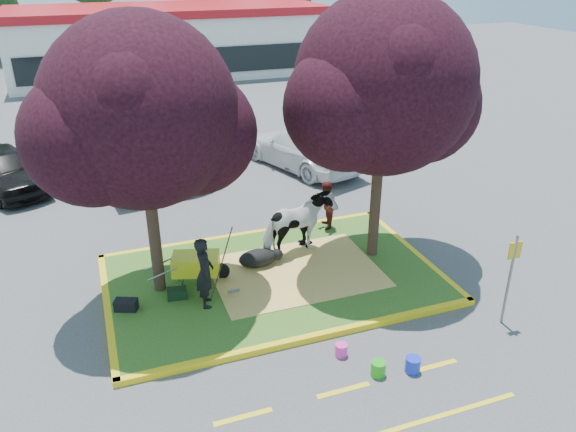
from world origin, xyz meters
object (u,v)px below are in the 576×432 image
object	(u,v)px
handler	(205,272)
bucket_pink	(341,350)
cow	(299,225)
wheelbarrow	(197,264)
car_silver	(125,163)
calf	(258,258)
bucket_green	(378,369)
sign_post	(511,271)
car_black	(6,169)
bucket_blue	(413,365)

from	to	relation	value
handler	bucket_pink	distance (m)	3.55
cow	wheelbarrow	bearing A→B (deg)	83.73
wheelbarrow	bucket_pink	distance (m)	4.28
handler	car_silver	xyz separation A→B (m)	(-0.99, 8.75, -0.23)
calf	wheelbarrow	bearing A→B (deg)	-147.25
calf	bucket_green	distance (m)	4.80
wheelbarrow	cow	bearing A→B (deg)	27.41
sign_post	cow	bearing A→B (deg)	129.29
cow	calf	distance (m)	1.40
bucket_pink	car_silver	distance (m)	11.82
car_black	cow	bearing A→B (deg)	-68.59
cow	car_black	bearing A→B (deg)	27.36
calf	bucket_blue	xyz separation A→B (m)	(1.74, -4.82, -0.21)
cow	calf	world-z (taller)	cow
wheelbarrow	bucket_pink	world-z (taller)	wheelbarrow
handler	cow	bearing A→B (deg)	-52.87
calf	car_silver	bearing A→B (deg)	132.36
bucket_green	car_black	bearing A→B (deg)	120.52
handler	bucket_pink	world-z (taller)	handler
cow	bucket_pink	distance (m)	4.27
cow	bucket_green	xyz separation A→B (m)	(-0.19, -4.93, -0.85)
handler	sign_post	size ratio (longest dim) A/B	0.78
cow	bucket_blue	xyz separation A→B (m)	(0.52, -5.07, -0.85)
calf	bucket_blue	bearing A→B (deg)	-47.39
sign_post	car_black	bearing A→B (deg)	133.97
calf	sign_post	size ratio (longest dim) A/B	0.47
sign_post	wheelbarrow	bearing A→B (deg)	150.53
cow	car_silver	bearing A→B (deg)	11.40
bucket_pink	car_black	size ratio (longest dim) A/B	0.06
calf	handler	xyz separation A→B (m)	(-1.66, -1.29, 0.63)
calf	wheelbarrow	size ratio (longest dim) A/B	0.51
bucket_green	bucket_blue	world-z (taller)	bucket_blue
bucket_blue	handler	bearing A→B (deg)	133.94
sign_post	bucket_green	world-z (taller)	sign_post
calf	wheelbarrow	distance (m)	1.72
cow	sign_post	distance (m)	5.44
calf	car_silver	xyz separation A→B (m)	(-2.65, 7.46, 0.41)
wheelbarrow	calf	bearing A→B (deg)	26.80
cow	car_black	size ratio (longest dim) A/B	0.46
cow	handler	xyz separation A→B (m)	(-2.88, -1.54, -0.00)
handler	car_silver	bearing A→B (deg)	15.45
cow	bucket_green	distance (m)	5.00
sign_post	handler	bearing A→B (deg)	157.76
wheelbarrow	sign_post	distance (m)	7.27
sign_post	bucket_green	bearing A→B (deg)	-168.11
cow	car_silver	size ratio (longest dim) A/B	0.43
cow	handler	distance (m)	3.27
handler	bucket_blue	xyz separation A→B (m)	(3.40, -3.52, -0.85)
calf	bucket_green	world-z (taller)	calf
handler	car_silver	size ratio (longest dim) A/B	0.36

